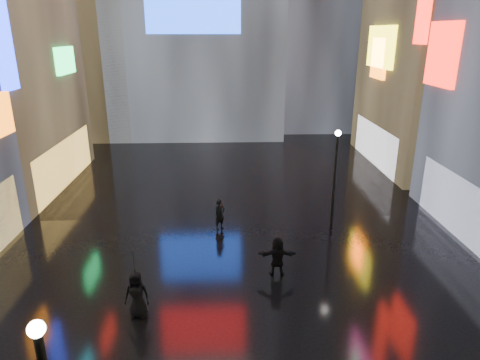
{
  "coord_description": "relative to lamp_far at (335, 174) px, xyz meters",
  "views": [
    {
      "loc": [
        -0.51,
        -1.5,
        9.7
      ],
      "look_at": [
        0.0,
        12.0,
        5.0
      ],
      "focal_mm": 32.0,
      "sensor_mm": 36.0,
      "label": 1
    }
  ],
  "objects": [
    {
      "name": "pedestrian_4",
      "position": [
        -8.69,
        -6.99,
        -2.05
      ],
      "size": [
        0.92,
        0.63,
        1.8
      ],
      "primitive_type": "imported",
      "rotation": [
        0.0,
        0.0,
        -0.07
      ],
      "color": "black",
      "rests_on": "ground"
    },
    {
      "name": "umbrella_2",
      "position": [
        -8.69,
        -6.99,
        -0.71
      ],
      "size": [
        1.18,
        1.19,
        0.87
      ],
      "primitive_type": "imported",
      "rotation": [
        0.0,
        0.0,
        3.42
      ],
      "color": "black",
      "rests_on": "pedestrian_4"
    },
    {
      "name": "lamp_far",
      "position": [
        0.0,
        0.0,
        0.0
      ],
      "size": [
        0.3,
        0.3,
        5.2
      ],
      "color": "black",
      "rests_on": "ground"
    },
    {
      "name": "pedestrian_5",
      "position": [
        -3.37,
        -4.44,
        -2.08
      ],
      "size": [
        1.61,
        0.56,
        1.72
      ],
      "primitive_type": "imported",
      "rotation": [
        0.0,
        0.0,
        3.11
      ],
      "color": "black",
      "rests_on": "ground"
    },
    {
      "name": "ground",
      "position": [
        -5.01,
        1.42,
        -2.94
      ],
      "size": [
        140.0,
        140.0,
        0.0
      ],
      "primitive_type": "plane",
      "color": "black",
      "rests_on": "ground"
    },
    {
      "name": "pedestrian_6",
      "position": [
        -5.8,
        0.09,
        -2.13
      ],
      "size": [
        0.71,
        0.67,
        1.63
      ],
      "primitive_type": "imported",
      "rotation": [
        0.0,
        0.0,
        0.64
      ],
      "color": "black",
      "rests_on": "ground"
    }
  ]
}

